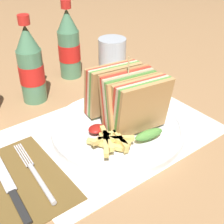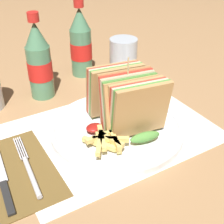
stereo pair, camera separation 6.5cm
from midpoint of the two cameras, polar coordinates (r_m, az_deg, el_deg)
ground_plane at (r=0.64m, az=3.57°, el=-5.30°), size 4.00×4.00×0.00m
placemat at (r=0.66m, az=2.71°, el=-3.73°), size 0.42×0.30×0.00m
plate_main at (r=0.66m, az=3.75°, el=-3.09°), size 0.28×0.28×0.02m
club_sandwich at (r=0.63m, az=5.69°, el=2.06°), size 0.12×0.18×0.15m
fries_pile at (r=0.59m, az=2.21°, el=-5.14°), size 0.09×0.08×0.02m
ketchup_blob at (r=0.63m, az=-0.31°, el=-2.99°), size 0.03×0.03×0.01m
napkin at (r=0.58m, az=-14.33°, el=-10.64°), size 0.13×0.21×0.00m
fork at (r=0.57m, az=-11.73°, el=-10.49°), size 0.02×0.17×0.01m
knife at (r=0.58m, az=-16.58°, el=-11.22°), size 0.03×0.19×0.00m
coke_bottle_near at (r=0.77m, az=-10.80°, el=8.83°), size 0.06×0.06×0.21m
coke_bottle_far at (r=0.87m, az=-3.55°, el=12.28°), size 0.06×0.06×0.21m
glass_near at (r=0.88m, az=4.24°, el=9.80°), size 0.08×0.08×0.11m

